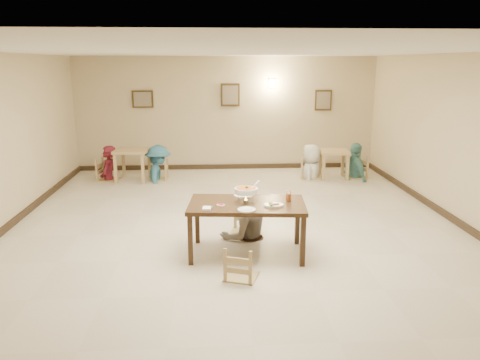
{
  "coord_description": "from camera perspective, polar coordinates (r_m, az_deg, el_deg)",
  "views": [
    {
      "loc": [
        -0.4,
        -7.56,
        2.82
      ],
      "look_at": [
        0.05,
        -0.16,
        0.96
      ],
      "focal_mm": 35.0,
      "sensor_mm": 36.0,
      "label": 1
    }
  ],
  "objects": [
    {
      "name": "main_diner",
      "position": [
        7.62,
        0.61,
        -0.57
      ],
      "size": [
        1.05,
        0.93,
        1.79
      ],
      "primitive_type": "imported",
      "rotation": [
        0.0,
        0.0,
        3.48
      ],
      "color": "gray",
      "rests_on": "floor"
    },
    {
      "name": "rice_plate_far",
      "position": [
        7.27,
        0.49,
        -1.9
      ],
      "size": [
        0.31,
        0.31,
        0.07
      ],
      "color": "white",
      "rests_on": "main_table"
    },
    {
      "name": "wall_right",
      "position": [
        8.85,
        26.46,
        4.01
      ],
      "size": [
        0.0,
        10.0,
        10.0
      ],
      "primitive_type": "plane",
      "rotation": [
        1.57,
        0.0,
        -1.57
      ],
      "color": "#C9B68F",
      "rests_on": "floor"
    },
    {
      "name": "fried_plate",
      "position": [
        6.81,
        4.12,
        -3.0
      ],
      "size": [
        0.29,
        0.29,
        0.06
      ],
      "color": "white",
      "rests_on": "main_table"
    },
    {
      "name": "baseboard_back",
      "position": [
        12.84,
        -1.6,
        1.65
      ],
      "size": [
        8.0,
        0.06,
        0.12
      ],
      "primitive_type": "cube",
      "color": "#2E2216",
      "rests_on": "floor"
    },
    {
      "name": "bg_diner_b",
      "position": [
        11.63,
        -10.02,
        4.2
      ],
      "size": [
        0.7,
        1.16,
        1.74
      ],
      "primitive_type": "imported",
      "rotation": [
        0.0,
        0.0,
        1.62
      ],
      "color": "#366C86",
      "rests_on": "floor"
    },
    {
      "name": "picture_a",
      "position": [
        12.68,
        -11.78,
        9.62
      ],
      "size": [
        0.55,
        0.04,
        0.45
      ],
      "color": "#382912",
      "rests_on": "wall_back"
    },
    {
      "name": "bg_diner_a",
      "position": [
        11.85,
        -15.95,
        4.03
      ],
      "size": [
        0.46,
        0.66,
        1.73
      ],
      "primitive_type": "imported",
      "rotation": [
        0.0,
        0.0,
        4.63
      ],
      "color": "#5A1320",
      "rests_on": "floor"
    },
    {
      "name": "bg_diner_d",
      "position": [
        12.02,
        14.03,
        4.41
      ],
      "size": [
        0.65,
        1.11,
        1.78
      ],
      "primitive_type": "imported",
      "rotation": [
        0.0,
        0.0,
        1.79
      ],
      "color": "teal",
      "rests_on": "floor"
    },
    {
      "name": "drink_glass",
      "position": [
        7.04,
        5.93,
        -2.04
      ],
      "size": [
        0.08,
        0.08,
        0.16
      ],
      "color": "white",
      "rests_on": "main_table"
    },
    {
      "name": "napkin_cutlery",
      "position": [
        6.66,
        -4.05,
        -3.47
      ],
      "size": [
        0.16,
        0.24,
        0.03
      ],
      "color": "white",
      "rests_on": "main_table"
    },
    {
      "name": "chili_dish",
      "position": [
        6.81,
        -2.37,
        -3.06
      ],
      "size": [
        0.11,
        0.11,
        0.02
      ],
      "color": "white",
      "rests_on": "main_table"
    },
    {
      "name": "wall_sconce",
      "position": [
        12.64,
        3.89,
        11.68
      ],
      "size": [
        0.16,
        0.05,
        0.22
      ],
      "primitive_type": "cube",
      "color": "#FFD88C",
      "rests_on": "wall_back"
    },
    {
      "name": "picture_c",
      "position": [
        12.91,
        10.12,
        9.55
      ],
      "size": [
        0.45,
        0.04,
        0.55
      ],
      "color": "#382912",
      "rests_on": "wall_back"
    },
    {
      "name": "ceiling",
      "position": [
        7.58,
        -0.47,
        15.43
      ],
      "size": [
        10.0,
        10.0,
        0.0
      ],
      "primitive_type": "plane",
      "color": "silver",
      "rests_on": "wall_back"
    },
    {
      "name": "wall_front",
      "position": [
        2.91,
        4.89,
        -12.96
      ],
      "size": [
        10.0,
        0.0,
        10.0
      ],
      "primitive_type": "plane",
      "rotation": [
        -1.57,
        0.0,
        0.0
      ],
      "color": "#C9B68F",
      "rests_on": "floor"
    },
    {
      "name": "main_table",
      "position": [
        6.96,
        0.84,
        -3.46
      ],
      "size": [
        1.79,
        1.11,
        0.8
      ],
      "rotation": [
        0.0,
        0.0,
        -0.09
      ],
      "color": "#382414",
      "rests_on": "floor"
    },
    {
      "name": "bg_table_right",
      "position": [
        11.94,
        11.36,
        2.92
      ],
      "size": [
        0.75,
        0.75,
        0.7
      ],
      "rotation": [
        0.0,
        0.0,
        -0.08
      ],
      "color": "tan",
      "rests_on": "floor"
    },
    {
      "name": "bg_chair_rr",
      "position": [
        12.09,
        13.93,
        2.7
      ],
      "size": [
        0.49,
        0.49,
        1.05
      ],
      "rotation": [
        0.0,
        0.0,
        -1.31
      ],
      "color": "tan",
      "rests_on": "floor"
    },
    {
      "name": "baseboard_right",
      "position": [
        9.16,
        25.32,
        -4.87
      ],
      "size": [
        0.06,
        10.0,
        0.12
      ],
      "primitive_type": "cube",
      "color": "#2E2216",
      "rests_on": "floor"
    },
    {
      "name": "rice_plate_near",
      "position": [
        6.59,
        0.81,
        -3.62
      ],
      "size": [
        0.26,
        0.26,
        0.06
      ],
      "color": "white",
      "rests_on": "main_table"
    },
    {
      "name": "picture_b",
      "position": [
        12.56,
        -1.2,
        10.32
      ],
      "size": [
        0.5,
        0.04,
        0.6
      ],
      "color": "#382912",
      "rests_on": "wall_back"
    },
    {
      "name": "chair_far",
      "position": [
        7.79,
        0.59,
        -3.07
      ],
      "size": [
        0.49,
        0.49,
        1.05
      ],
      "rotation": [
        0.0,
        0.0,
        -0.23
      ],
      "color": "tan",
      "rests_on": "floor"
    },
    {
      "name": "chair_near",
      "position": [
        6.29,
        0.18,
        -8.16
      ],
      "size": [
        0.41,
        0.41,
        0.88
      ],
      "rotation": [
        0.0,
        0.0,
        2.81
      ],
      "color": "tan",
      "rests_on": "floor"
    },
    {
      "name": "bg_chair_lr",
      "position": [
        11.7,
        -9.94,
        2.21
      ],
      "size": [
        0.43,
        0.43,
        0.92
      ],
      "rotation": [
        0.0,
        0.0,
        -1.6
      ],
      "color": "tan",
      "rests_on": "floor"
    },
    {
      "name": "bg_diner_c",
      "position": [
        11.79,
        8.78,
        4.3
      ],
      "size": [
        0.81,
        0.97,
        1.7
      ],
      "primitive_type": "imported",
      "rotation": [
        0.0,
        0.0,
        4.34
      ],
      "color": "silver",
      "rests_on": "floor"
    },
    {
      "name": "bg_chair_ll",
      "position": [
        11.92,
        -15.83,
        2.34
      ],
      "size": [
        0.48,
        0.48,
        1.02
      ],
      "rotation": [
        0.0,
        0.0,
        1.41
      ],
      "color": "tan",
      "rests_on": "floor"
    },
    {
      "name": "wall_back",
      "position": [
        12.64,
        -1.65,
        8.07
      ],
      "size": [
        10.0,
        0.0,
        10.0
      ],
      "primitive_type": "plane",
      "rotation": [
        1.57,
        0.0,
        0.0
      ],
      "color": "#C9B68F",
      "rests_on": "floor"
    },
    {
      "name": "bg_table_left",
      "position": [
        11.71,
        -13.0,
        3.0
      ],
      "size": [
        0.86,
        0.86,
        0.78
      ],
      "rotation": [
        0.0,
        0.0,
        -0.11
      ],
      "color": "tan",
      "rests_on": "floor"
    },
    {
      "name": "bg_chair_rl",
      "position": [
        11.85,
        8.72,
        2.77
      ],
      "size": [
        0.5,
        0.5,
        1.07
      ],
      "rotation": [
        0.0,
        0.0,
        1.34
      ],
      "color": "tan",
      "rests_on": "floor"
    },
    {
      "name": "floor",
      "position": [
        8.08,
        -0.42,
        -6.35
      ],
      "size": [
        10.0,
        10.0,
        0.0
      ],
      "primitive_type": "plane",
      "color": "beige",
      "rests_on": "ground"
    },
    {
      "name": "curry_warmer",
      "position": [
        6.92,
        0.74,
        -1.31
      ],
      "size": [
        0.39,
        0.34,
        0.31
      ],
      "color": "silver",
      "rests_on": "main_table"
    }
  ]
}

